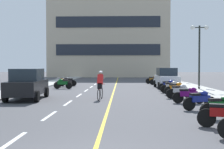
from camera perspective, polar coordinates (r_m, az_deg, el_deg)
name	(u,v)px	position (r m, az deg, el deg)	size (l,w,h in m)	color
ground_plane	(112,88)	(26.48, 0.02, -2.62)	(140.00, 140.00, 0.00)	#47474C
curb_left	(43,85)	(30.54, -13.42, -1.98)	(2.40, 72.00, 0.12)	#A8A8A3
curb_right	(184,85)	(30.13, 14.04, -2.03)	(2.40, 72.00, 0.12)	#A8A8A3
lane_dash_0	(11,142)	(8.17, -19.18, -12.40)	(0.14, 2.20, 0.01)	silver
lane_dash_1	(50,116)	(11.91, -12.18, -7.90)	(0.14, 2.20, 0.01)	silver
lane_dash_2	(68,103)	(15.78, -8.63, -5.54)	(0.14, 2.20, 0.01)	silver
lane_dash_3	(79,95)	(19.70, -6.49, -4.09)	(0.14, 2.20, 0.01)	silver
lane_dash_4	(86,90)	(23.65, -5.07, -3.13)	(0.14, 2.20, 0.01)	silver
lane_dash_5	(91,87)	(27.61, -4.06, -2.44)	(0.14, 2.20, 0.01)	silver
lane_dash_6	(95,84)	(31.58, -3.31, -1.92)	(0.14, 2.20, 0.01)	silver
lane_dash_7	(98,82)	(35.56, -2.72, -1.52)	(0.14, 2.20, 0.01)	silver
lane_dash_8	(101,81)	(39.54, -2.25, -1.20)	(0.14, 2.20, 0.01)	silver
lane_dash_9	(103,79)	(43.53, -1.87, -0.94)	(0.14, 2.20, 0.01)	silver
lane_dash_10	(104,78)	(47.52, -1.55, -0.72)	(0.14, 2.20, 0.01)	silver
lane_dash_11	(106,77)	(51.51, -1.29, -0.53)	(0.14, 2.20, 0.01)	silver
centre_line_yellow	(116,86)	(29.46, 0.70, -2.18)	(0.12, 66.00, 0.01)	gold
office_building	(109,34)	(55.65, -0.58, 7.91)	(21.57, 9.88, 16.07)	#BCAD93
street_lamp_mid	(199,42)	(24.77, 16.80, 6.05)	(1.46, 0.36, 5.18)	black
parked_car_near	(27,84)	(17.89, -16.27, -1.80)	(2.16, 4.31, 1.82)	black
parked_car_mid	(167,78)	(26.57, 10.66, -0.65)	(1.96, 4.22, 1.82)	black
motorcycle_2	(221,106)	(11.70, 20.68, -5.82)	(1.68, 0.64, 0.92)	black
motorcycle_3	(200,100)	(13.62, 16.93, -4.74)	(1.64, 0.80, 0.92)	black
motorcycle_4	(189,95)	(15.85, 14.86, -3.83)	(1.70, 0.60, 0.92)	black
motorcycle_5	(180,91)	(18.12, 13.19, -3.14)	(1.70, 0.60, 0.92)	black
motorcycle_6	(176,88)	(20.23, 12.52, -2.64)	(1.69, 0.63, 0.92)	black
motorcycle_7	(172,87)	(21.71, 11.66, -2.34)	(1.69, 0.61, 0.92)	black
motorcycle_8	(169,85)	(23.64, 11.07, -2.01)	(1.68, 0.64, 0.92)	black
motorcycle_9	(63,83)	(25.54, -9.65, -1.73)	(1.69, 0.63, 0.92)	black
motorcycle_10	(64,82)	(27.21, -9.45, -1.53)	(1.65, 0.77, 0.92)	black
motorcycle_11	(68,81)	(28.87, -8.66, -1.34)	(1.70, 0.60, 0.92)	black
motorcycle_12	(158,80)	(30.80, 9.02, -1.15)	(1.70, 0.60, 0.92)	black
motorcycle_13	(153,80)	(32.74, 8.13, -0.98)	(1.70, 0.60, 0.92)	black
cyclist_rider	(100,85)	(17.14, -2.34, -1.98)	(0.43, 1.77, 1.71)	black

